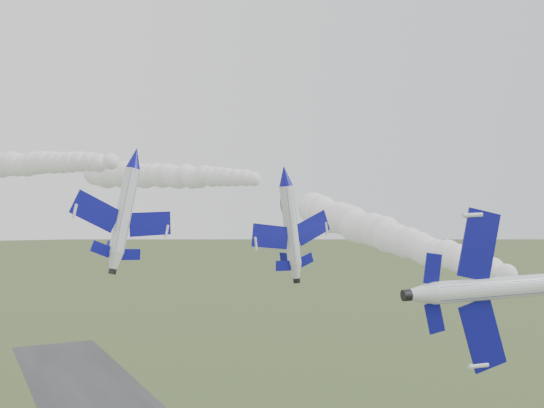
{
  "coord_description": "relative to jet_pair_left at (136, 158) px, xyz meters",
  "views": [
    {
      "loc": [
        -27.45,
        -40.82,
        40.54
      ],
      "look_at": [
        2.62,
        16.7,
        41.69
      ],
      "focal_mm": 40.0,
      "sensor_mm": 36.0,
      "label": 1
    }
  ],
  "objects": [
    {
      "name": "jet_pair_left",
      "position": [
        0.0,
        0.0,
        0.0
      ],
      "size": [
        10.77,
        12.91,
        3.7
      ],
      "rotation": [
        0.0,
        0.21,
        0.21
      ],
      "color": "silver"
    },
    {
      "name": "jet_pair_right",
      "position": [
        17.39,
        0.13,
        -1.24
      ],
      "size": [
        11.51,
        13.71,
        3.6
      ],
      "rotation": [
        0.0,
        -0.15,
        0.18
      ],
      "color": "silver"
    },
    {
      "name": "smoke_trail_jet_pair_left",
      "position": [
        -9.74,
        38.15,
        1.79
      ],
      "size": [
        19.95,
        71.33,
        4.77
      ],
      "primitive_type": null,
      "rotation": [
        0.0,
        0.0,
        0.21
      ],
      "color": "white"
    },
    {
      "name": "smoke_trail_jet_pair_right",
      "position": [
        12.29,
        32.51,
        0.45
      ],
      "size": [
        15.17,
        58.2,
        4.91
      ],
      "primitive_type": null,
      "rotation": [
        0.0,
        0.0,
        0.18
      ],
      "color": "white"
    },
    {
      "name": "smoke_trail_jet_lead",
      "position": [
        32.76,
        3.74,
        -7.84
      ],
      "size": [
        20.28,
        65.02,
        5.57
      ],
      "primitive_type": null,
      "rotation": [
        0.0,
        0.0,
        -0.23
      ],
      "color": "white"
    }
  ]
}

